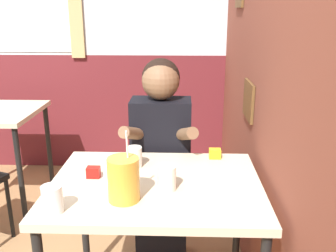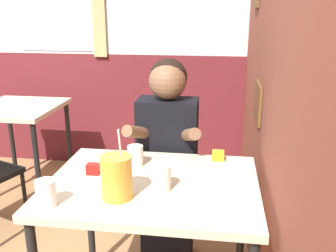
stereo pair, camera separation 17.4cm
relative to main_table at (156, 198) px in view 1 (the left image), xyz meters
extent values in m
cube|color=brown|center=(0.54, 0.74, 0.67)|extent=(0.06, 4.31, 2.70)
cube|color=brown|center=(0.50, 0.60, 0.32)|extent=(0.02, 0.27, 0.22)
cube|color=maroon|center=(-0.87, 1.93, -0.13)|extent=(5.77, 0.06, 1.10)
cube|color=white|center=(-1.24, 1.89, 0.87)|extent=(0.72, 0.01, 0.84)
cube|color=tan|center=(-0.82, 1.88, 0.87)|extent=(0.12, 0.02, 0.94)
cube|color=beige|center=(0.00, 0.00, 0.06)|extent=(0.94, 0.72, 0.04)
cylinder|color=black|center=(-0.43, 0.32, -0.32)|extent=(0.04, 0.04, 0.72)
cylinder|color=black|center=(0.43, 0.32, -0.32)|extent=(0.04, 0.04, 0.72)
cylinder|color=black|center=(-1.04, 0.90, -0.32)|extent=(0.04, 0.04, 0.72)
cylinder|color=black|center=(-1.04, 1.50, -0.32)|extent=(0.04, 0.04, 0.72)
cylinder|color=black|center=(-1.04, 0.68, -0.46)|extent=(0.03, 0.03, 0.43)
cube|color=black|center=(0.00, 0.51, -0.45)|extent=(0.31, 0.20, 0.47)
cube|color=black|center=(0.00, 0.51, 0.06)|extent=(0.34, 0.20, 0.55)
sphere|color=black|center=(0.00, 0.53, 0.46)|extent=(0.21, 0.21, 0.21)
sphere|color=brown|center=(0.00, 0.51, 0.44)|extent=(0.21, 0.21, 0.21)
cylinder|color=brown|center=(-0.14, 0.37, 0.18)|extent=(0.14, 0.27, 0.15)
cylinder|color=brown|center=(0.13, 0.37, 0.18)|extent=(0.14, 0.27, 0.15)
cylinder|color=gold|center=(-0.12, -0.16, 0.17)|extent=(0.13, 0.13, 0.18)
cylinder|color=white|center=(-0.10, -0.16, 0.31)|extent=(0.01, 0.04, 0.14)
cylinder|color=silver|center=(-0.37, -0.27, 0.13)|extent=(0.08, 0.08, 0.11)
cylinder|color=silver|center=(-0.12, 0.17, 0.13)|extent=(0.08, 0.08, 0.10)
cylinder|color=silver|center=(0.05, -0.07, 0.13)|extent=(0.08, 0.08, 0.11)
cylinder|color=silver|center=(-0.20, -0.01, 0.13)|extent=(0.07, 0.07, 0.11)
cube|color=#B7140F|center=(-0.29, 0.04, 0.10)|extent=(0.06, 0.04, 0.05)
cube|color=yellow|center=(0.29, 0.29, 0.10)|extent=(0.06, 0.04, 0.05)
camera|label=1|loc=(0.11, -1.52, 0.82)|focal=40.00mm
camera|label=2|loc=(0.28, -1.51, 0.82)|focal=40.00mm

